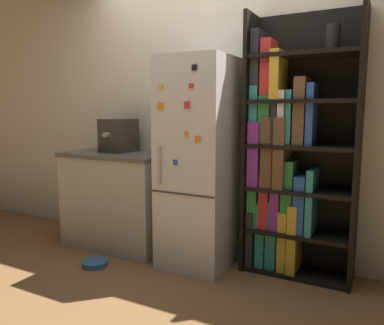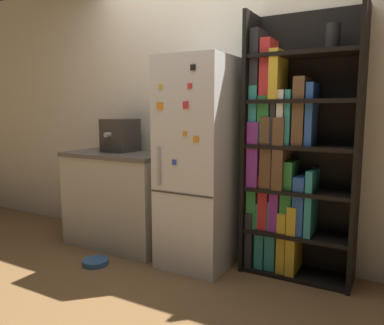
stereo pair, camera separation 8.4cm
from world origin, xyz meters
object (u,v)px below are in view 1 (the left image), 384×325
refrigerator (200,163)px  bookshelf (287,160)px  pet_bowl (95,263)px  espresso_machine (119,135)px

refrigerator → bookshelf: bearing=13.9°
pet_bowl → espresso_machine: bearing=106.8°
bookshelf → espresso_machine: bearing=-176.6°
espresso_machine → bookshelf: bearing=3.4°
refrigerator → pet_bowl: refrigerator is taller
refrigerator → pet_bowl: bearing=-146.4°
bookshelf → espresso_machine: 1.59m
pet_bowl → bookshelf: bearing=24.9°
refrigerator → espresso_machine: 0.93m
refrigerator → espresso_machine: bearing=175.4°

